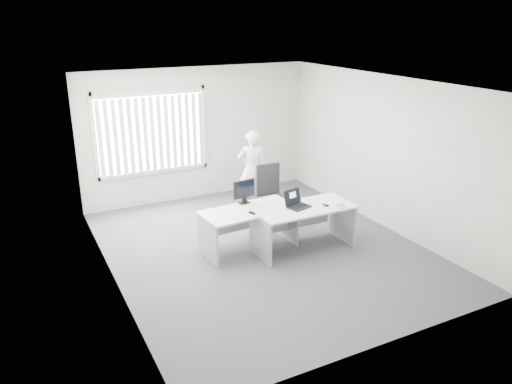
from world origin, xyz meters
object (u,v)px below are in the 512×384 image
office_chair (271,206)px  laptop (299,200)px  desk_near (304,219)px  desk_far (249,221)px  monitor (244,192)px  person (252,169)px

office_chair → laptop: office_chair is taller
office_chair → laptop: size_ratio=3.13×
office_chair → desk_near: bearing=-89.3°
desk_far → desk_near: bearing=-30.8°
laptop → monitor: 0.97m
laptop → office_chair: bearing=68.0°
person → monitor: bearing=80.1°
desk_far → laptop: bearing=-32.7°
office_chair → monitor: (-0.81, -0.51, 0.58)m
desk_far → person: 2.05m
desk_far → office_chair: size_ratio=1.44×
person → desk_near: bearing=107.8°
desk_far → monitor: (0.06, 0.30, 0.41)m
desk_near → monitor: bearing=137.7°
desk_near → monitor: (-0.77, 0.70, 0.39)m
laptop → monitor: monitor is taller
desk_near → laptop: size_ratio=4.59×
office_chair → desk_far: bearing=-134.3°
desk_near → person: size_ratio=1.04×
desk_far → person: size_ratio=1.02×
laptop → monitor: size_ratio=0.88×
laptop → desk_near: bearing=-23.5°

